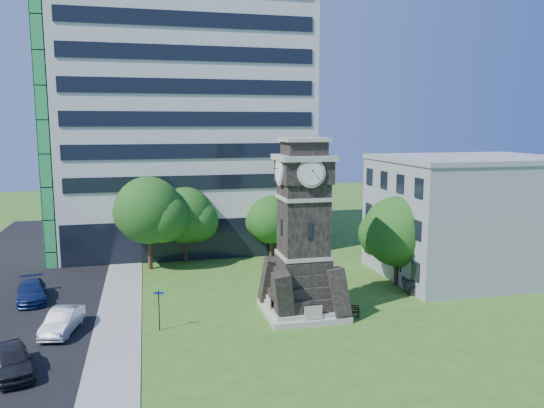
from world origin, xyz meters
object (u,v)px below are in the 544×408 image
object	(u,v)px
car_street_mid	(62,321)
park_bench	(347,311)
clock_tower	(303,239)
car_street_south	(12,360)
car_street_north	(32,291)
street_sign	(159,306)
car_east_lot	(438,283)

from	to	relation	value
car_street_mid	park_bench	xyz separation A→B (m)	(18.52, -1.84, -0.26)
clock_tower	park_bench	size ratio (longest dim) A/B	6.93
car_street_south	car_street_north	size ratio (longest dim) A/B	0.92
car_street_north	street_sign	world-z (taller)	street_sign
clock_tower	car_street_north	bearing A→B (deg)	159.11
car_street_mid	car_street_north	size ratio (longest dim) A/B	0.91
clock_tower	car_east_lot	distance (m)	12.66
car_street_north	car_east_lot	distance (m)	31.12
car_street_south	car_street_mid	world-z (taller)	car_street_south
park_bench	car_street_south	bearing A→B (deg)	-150.98
car_street_north	car_east_lot	world-z (taller)	car_east_lot
clock_tower	park_bench	xyz separation A→B (m)	(2.67, -1.62, -4.80)
car_street_mid	street_sign	bearing A→B (deg)	0.56
car_street_north	park_bench	distance (m)	23.41
car_street_south	car_street_north	xyz separation A→B (m)	(-1.42, 12.50, -0.06)
clock_tower	park_bench	distance (m)	5.72
car_street_mid	car_street_north	bearing A→B (deg)	125.28
car_street_north	street_sign	xyz separation A→B (m)	(9.15, -8.14, 0.94)
park_bench	car_east_lot	bearing A→B (deg)	40.44
car_east_lot	park_bench	xyz separation A→B (m)	(-9.00, -3.56, -0.27)
clock_tower	car_street_north	world-z (taller)	clock_tower
clock_tower	car_east_lot	world-z (taller)	clock_tower
car_street_south	car_street_mid	xyz separation A→B (m)	(1.73, 5.48, -0.03)
clock_tower	car_street_mid	bearing A→B (deg)	179.18
car_street_north	car_street_south	bearing A→B (deg)	-93.60
car_street_mid	park_bench	size ratio (longest dim) A/B	2.55
car_street_north	clock_tower	bearing A→B (deg)	-30.96
car_east_lot	street_sign	distance (m)	21.71
car_east_lot	street_sign	size ratio (longest dim) A/B	2.05
car_east_lot	park_bench	distance (m)	9.68
car_east_lot	street_sign	world-z (taller)	street_sign
car_street_south	car_street_mid	distance (m)	5.75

